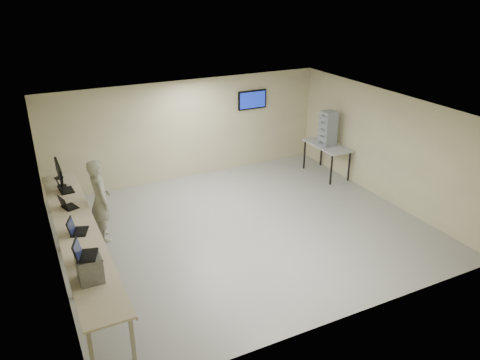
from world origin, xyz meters
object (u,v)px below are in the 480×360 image
soldier (100,200)px  workbench (78,232)px  equipment_box (90,268)px  side_table (327,147)px

soldier → workbench: bearing=144.9°
workbench → soldier: bearing=58.1°
equipment_box → workbench: bearing=87.1°
equipment_box → soldier: soldier is taller
soldier → side_table: (6.56, 0.82, -0.08)m
workbench → soldier: 1.19m
equipment_box → side_table: size_ratio=0.29×
side_table → soldier: bearing=-172.9°
soldier → side_table: soldier is taller
workbench → equipment_box: size_ratio=13.59×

